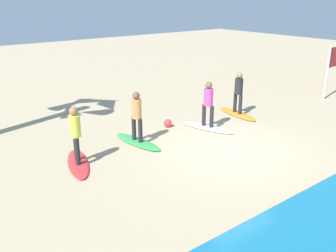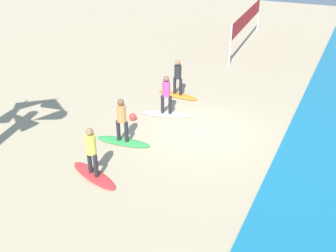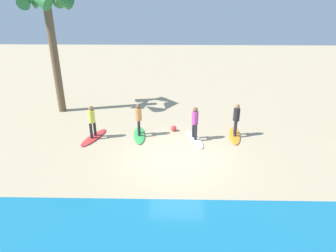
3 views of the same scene
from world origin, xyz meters
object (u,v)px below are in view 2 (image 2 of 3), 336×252
(surfer_white, at_px, (166,92))
(surfboard_white, at_px, (166,114))
(surfer_green, at_px, (122,117))
(surfboard_green, at_px, (123,141))
(surfer_red, at_px, (91,148))
(volleyball_net, at_px, (247,19))
(surfboard_orange, at_px, (178,95))
(surfer_orange, at_px, (178,75))
(beach_ball, at_px, (133,117))
(surfboard_red, at_px, (94,175))

(surfer_white, bearing_deg, surfboard_white, -63.43)
(surfboard_white, relative_size, surfer_green, 1.28)
(surfboard_green, height_order, surfer_red, surfer_red)
(volleyball_net, bearing_deg, surfer_green, -1.70)
(surfboard_green, bearing_deg, volleyball_net, 81.36)
(surfboard_orange, height_order, surfer_red, surfer_red)
(surfer_green, bearing_deg, volleyball_net, 178.30)
(surfer_orange, bearing_deg, volleyball_net, 177.10)
(surfer_red, bearing_deg, surfer_green, -171.74)
(surfer_orange, xyz_separation_m, surfer_red, (7.09, 0.38, 0.00))
(beach_ball, bearing_deg, surfboard_green, 19.73)
(surfer_green, bearing_deg, surfer_red, 8.26)
(beach_ball, bearing_deg, surfboard_white, 135.25)
(surfboard_orange, xyz_separation_m, surfboard_white, (2.07, 0.45, 0.00))
(surfer_red, bearing_deg, volleyball_net, 179.67)
(surfer_orange, relative_size, beach_ball, 5.50)
(surfer_white, xyz_separation_m, surfer_red, (5.02, -0.07, 0.00))
(surfboard_white, relative_size, surfer_red, 1.28)
(surfer_red, bearing_deg, surfboard_red, 0.00)
(surfer_orange, xyz_separation_m, surfer_green, (4.84, 0.05, 0.00))
(surfer_orange, height_order, surfboard_green, surfer_orange)
(surfboard_orange, bearing_deg, surfer_orange, 97.77)
(surfer_orange, distance_m, surfboard_white, 2.34)
(surfboard_orange, bearing_deg, surfboard_green, -81.61)
(surfer_orange, distance_m, surfboard_red, 7.17)
(beach_ball, bearing_deg, surfer_white, 135.25)
(surfer_white, height_order, surfer_green, same)
(surfer_orange, height_order, surfer_red, same)
(surfboard_red, bearing_deg, surfer_red, 109.33)
(surfboard_red, bearing_deg, volleyball_net, 108.99)
(surfer_white, distance_m, surfboard_green, 2.97)
(surfboard_red, bearing_deg, surfer_green, 117.59)
(surfer_orange, bearing_deg, surfboard_red, 3.06)
(surfer_orange, relative_size, surfer_red, 1.00)
(surfboard_orange, xyz_separation_m, beach_ball, (3.10, -0.57, 0.10))
(surfboard_green, relative_size, beach_ball, 7.04)
(surfer_green, bearing_deg, surfer_orange, -179.38)
(volleyball_net, height_order, beach_ball, volleyball_net)
(surfer_orange, height_order, surfer_white, same)
(surfer_red, bearing_deg, surfboard_orange, -176.94)
(surfboard_white, bearing_deg, surfer_white, 10.30)
(surfboard_green, height_order, beach_ball, beach_ball)
(surfer_orange, bearing_deg, surfboard_white, 12.13)
(surfer_white, distance_m, surfboard_red, 5.12)
(surfer_orange, height_order, surfboard_red, surfer_orange)
(surfboard_red, height_order, surfer_red, surfer_red)
(beach_ball, bearing_deg, volleyball_net, 175.20)
(volleyball_net, bearing_deg, beach_ball, -4.80)
(surfboard_white, relative_size, surfboard_green, 1.00)
(surfboard_green, bearing_deg, surfer_green, 83.07)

